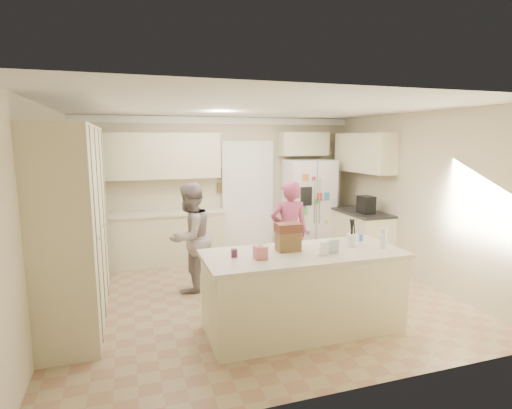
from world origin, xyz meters
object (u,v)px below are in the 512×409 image
object	(u,v)px
dollhouse_body	(288,241)
utensil_crock	(352,240)
tissue_box	(261,252)
coffee_maker	(366,205)
refrigerator	(308,206)
teen_girl	(289,232)
teen_boy	(190,237)
island_base	(303,293)

from	to	relation	value
dollhouse_body	utensil_crock	bearing A→B (deg)	-3.58
tissue_box	coffee_maker	bearing A→B (deg)	37.57
refrigerator	utensil_crock	world-z (taller)	refrigerator
dollhouse_body	teen_girl	world-z (taller)	teen_girl
refrigerator	dollhouse_body	world-z (taller)	refrigerator
teen_boy	teen_girl	world-z (taller)	teen_girl
dollhouse_body	teen_boy	size ratio (longest dim) A/B	0.16
utensil_crock	tissue_box	xyz separation A→B (m)	(-1.20, -0.15, -0.00)
coffee_maker	tissue_box	world-z (taller)	coffee_maker
dollhouse_body	coffee_maker	bearing A→B (deg)	39.29
island_base	coffee_maker	bearing A→B (deg)	42.83
utensil_crock	tissue_box	bearing A→B (deg)	-172.87
teen_girl	island_base	bearing A→B (deg)	85.11
island_base	teen_girl	bearing A→B (deg)	73.48
tissue_box	refrigerator	bearing A→B (deg)	56.83
utensil_crock	teen_girl	world-z (taller)	teen_girl
utensil_crock	dollhouse_body	bearing A→B (deg)	176.42
tissue_box	teen_boy	distance (m)	1.80
tissue_box	teen_boy	bearing A→B (deg)	106.04
utensil_crock	dollhouse_body	distance (m)	0.80
refrigerator	coffee_maker	xyz separation A→B (m)	(0.57, -1.11, 0.17)
refrigerator	tissue_box	bearing A→B (deg)	-119.59
island_base	dollhouse_body	xyz separation A→B (m)	(-0.15, 0.10, 0.60)
tissue_box	dollhouse_body	distance (m)	0.45
refrigerator	coffee_maker	distance (m)	1.26
island_base	dollhouse_body	bearing A→B (deg)	146.31
island_base	teen_girl	world-z (taller)	teen_girl
coffee_maker	dollhouse_body	xyz separation A→B (m)	(-2.20, -1.80, -0.03)
island_base	utensil_crock	size ratio (longest dim) A/B	14.67
island_base	utensil_crock	world-z (taller)	utensil_crock
teen_girl	coffee_maker	bearing A→B (deg)	-153.43
dollhouse_body	island_base	bearing A→B (deg)	-33.69
island_base	tissue_box	distance (m)	0.79
dollhouse_body	teen_girl	xyz separation A→B (m)	(0.59, 1.37, -0.24)
dollhouse_body	teen_girl	distance (m)	1.51
island_base	tissue_box	xyz separation A→B (m)	(-0.55, -0.10, 0.56)
tissue_box	teen_girl	bearing A→B (deg)	57.86
teen_girl	utensil_crock	bearing A→B (deg)	110.21
refrigerator	dollhouse_body	bearing A→B (deg)	-115.71
island_base	dollhouse_body	distance (m)	0.62
island_base	utensil_crock	distance (m)	0.86
teen_boy	teen_girl	bearing A→B (deg)	132.18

